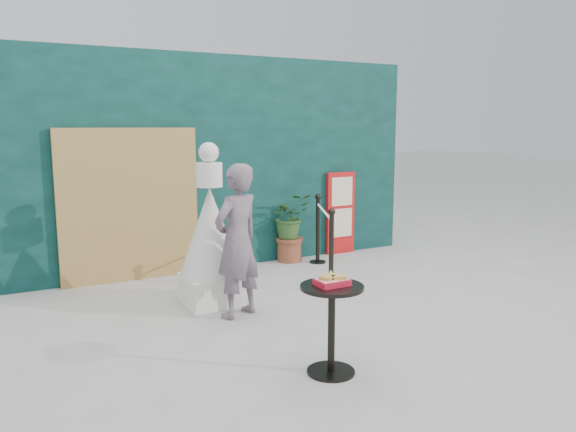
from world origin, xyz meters
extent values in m
plane|color=#ADAAA5|center=(0.00, 0.00, 0.00)|extent=(60.00, 60.00, 0.00)
cube|color=#092A26|center=(0.00, 3.15, 1.50)|extent=(6.00, 0.30, 3.00)
cube|color=tan|center=(-1.40, 2.94, 1.00)|extent=(1.80, 0.08, 2.00)
imported|color=slate|center=(-0.74, 0.97, 0.82)|extent=(0.70, 0.59, 1.64)
cube|color=red|center=(1.90, 2.96, 0.65)|extent=(0.50, 0.06, 1.30)
cube|color=beige|center=(1.90, 2.92, 1.00)|extent=(0.38, 0.02, 0.45)
cube|color=beige|center=(1.90, 2.92, 0.50)|extent=(0.38, 0.02, 0.45)
cube|color=red|center=(1.90, 2.92, 0.15)|extent=(0.38, 0.02, 0.18)
cube|color=white|center=(-0.84, 1.50, 0.17)|extent=(0.62, 0.62, 0.34)
cone|color=silver|center=(-0.84, 1.50, 0.84)|extent=(0.72, 0.72, 1.01)
cylinder|color=white|center=(-0.84, 1.50, 1.49)|extent=(0.29, 0.29, 0.27)
sphere|color=silver|center=(-0.84, 1.50, 1.73)|extent=(0.23, 0.23, 0.23)
cylinder|color=black|center=(-0.62, -0.70, 0.01)|extent=(0.40, 0.40, 0.02)
cylinder|color=black|center=(-0.62, -0.70, 0.36)|extent=(0.06, 0.06, 0.72)
cylinder|color=black|center=(-0.62, -0.70, 0.73)|extent=(0.52, 0.52, 0.03)
cube|color=red|center=(-0.62, -0.70, 0.78)|extent=(0.26, 0.19, 0.05)
cube|color=red|center=(-0.62, -0.70, 0.80)|extent=(0.24, 0.17, 0.00)
cube|color=#D9964F|center=(-0.66, -0.69, 0.82)|extent=(0.15, 0.14, 0.02)
cube|color=gold|center=(-0.57, -0.72, 0.82)|extent=(0.13, 0.13, 0.02)
cone|color=#FEF342|center=(-0.60, -0.65, 0.83)|extent=(0.06, 0.06, 0.06)
cylinder|color=brown|center=(0.93, 2.87, 0.15)|extent=(0.37, 0.37, 0.31)
cylinder|color=brown|center=(0.93, 2.87, 0.33)|extent=(0.41, 0.41, 0.05)
imported|color=#2D5123|center=(0.93, 2.87, 0.69)|extent=(0.60, 0.52, 0.67)
cylinder|color=black|center=(0.65, 1.28, 0.01)|extent=(0.24, 0.24, 0.02)
cylinder|color=black|center=(0.65, 1.28, 0.48)|extent=(0.06, 0.06, 0.96)
sphere|color=black|center=(0.65, 1.28, 0.99)|extent=(0.09, 0.09, 0.09)
cylinder|color=black|center=(1.25, 2.58, 0.01)|extent=(0.24, 0.24, 0.02)
cylinder|color=black|center=(1.25, 2.58, 0.48)|extent=(0.06, 0.06, 0.96)
sphere|color=black|center=(1.25, 2.58, 0.99)|extent=(0.09, 0.09, 0.09)
cylinder|color=white|center=(0.95, 1.93, 0.88)|extent=(0.63, 1.31, 0.03)
camera|label=1|loc=(-3.03, -4.39, 2.03)|focal=35.00mm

